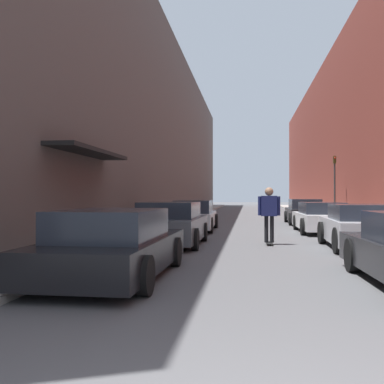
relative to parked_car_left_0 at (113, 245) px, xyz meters
name	(u,v)px	position (x,y,z in m)	size (l,w,h in m)	color
ground	(254,220)	(2.87, 18.90, -0.62)	(136.71, 136.71, 0.00)	#515154
curb_strip_left	(192,214)	(-1.85, 25.12, -0.56)	(1.80, 62.14, 0.12)	gray
curb_strip_right	(316,215)	(7.59, 25.12, -0.56)	(1.80, 62.14, 0.12)	gray
building_row_left	(155,132)	(-4.75, 25.11, 5.94)	(4.90, 62.14, 13.13)	#564C47
building_row_right	(357,134)	(10.49, 25.11, 5.48)	(4.90, 62.14, 12.19)	brown
parked_car_left_0	(113,245)	(0.00, 0.00, 0.00)	(2.07, 4.52, 1.29)	black
parked_car_left_1	(171,224)	(0.12, 5.35, 0.03)	(2.01, 3.98, 1.35)	#515459
parked_car_left_2	(194,216)	(0.15, 10.94, 0.02)	(1.86, 4.71, 1.33)	silver
parked_car_right_1	(360,227)	(5.75, 5.13, 0.02)	(1.92, 3.96, 1.30)	#B7B7BC
parked_car_right_2	(321,218)	(5.52, 10.53, 0.00)	(1.93, 4.34, 1.27)	silver
parked_car_right_3	(304,212)	(5.53, 15.94, 0.03)	(1.87, 4.33, 1.35)	#232326
skateboarder	(269,209)	(3.18, 5.85, 0.50)	(0.69, 0.78, 1.81)	black
traffic_light	(335,180)	(7.72, 19.00, 1.83)	(0.16, 0.22, 3.82)	#2D2D2D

